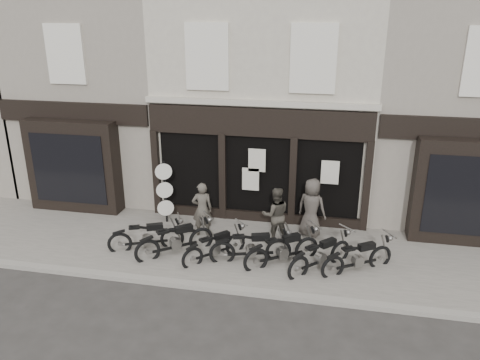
% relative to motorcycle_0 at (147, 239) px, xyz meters
% --- Properties ---
extents(ground_plane, '(90.00, 90.00, 0.00)m').
position_rel_motorcycle_0_xyz_m(ground_plane, '(2.83, -0.33, -0.42)').
color(ground_plane, '#2D2B28').
rests_on(ground_plane, ground).
extents(pavement, '(30.00, 4.20, 0.12)m').
position_rel_motorcycle_0_xyz_m(pavement, '(2.83, 0.57, -0.36)').
color(pavement, '#68645C').
rests_on(pavement, ground_plane).
extents(kerb, '(30.00, 0.25, 0.13)m').
position_rel_motorcycle_0_xyz_m(kerb, '(2.83, -1.58, -0.36)').
color(kerb, gray).
rests_on(kerb, ground_plane).
extents(central_building, '(7.30, 6.22, 8.34)m').
position_rel_motorcycle_0_xyz_m(central_building, '(2.83, 5.62, 3.66)').
color(central_building, beige).
rests_on(central_building, ground).
extents(neighbour_left, '(5.60, 6.73, 8.34)m').
position_rel_motorcycle_0_xyz_m(neighbour_left, '(-3.52, 5.57, 3.62)').
color(neighbour_left, gray).
rests_on(neighbour_left, ground).
extents(neighbour_right, '(5.60, 6.73, 8.34)m').
position_rel_motorcycle_0_xyz_m(neighbour_right, '(9.18, 5.57, 3.62)').
color(neighbour_right, gray).
rests_on(neighbour_right, ground).
extents(motorcycle_0, '(2.08, 1.17, 1.06)m').
position_rel_motorcycle_0_xyz_m(motorcycle_0, '(0.00, 0.00, 0.00)').
color(motorcycle_0, black).
rests_on(motorcycle_0, ground).
extents(motorcycle_1, '(2.00, 1.72, 1.14)m').
position_rel_motorcycle_0_xyz_m(motorcycle_1, '(0.93, -0.13, 0.03)').
color(motorcycle_1, black).
rests_on(motorcycle_1, ground).
extents(motorcycle_2, '(1.61, 1.69, 1.01)m').
position_rel_motorcycle_0_xyz_m(motorcycle_2, '(2.10, -0.16, -0.02)').
color(motorcycle_2, black).
rests_on(motorcycle_2, ground).
extents(motorcycle_3, '(2.25, 0.99, 1.11)m').
position_rel_motorcycle_0_xyz_m(motorcycle_3, '(3.12, -0.08, 0.02)').
color(motorcycle_3, black).
rests_on(motorcycle_3, ground).
extents(motorcycle_4, '(2.02, 1.59, 1.12)m').
position_rel_motorcycle_0_xyz_m(motorcycle_4, '(3.99, -0.05, 0.02)').
color(motorcycle_4, black).
rests_on(motorcycle_4, ground).
extents(motorcycle_5, '(1.75, 1.79, 1.08)m').
position_rel_motorcycle_0_xyz_m(motorcycle_5, '(5.03, -0.13, 0.01)').
color(motorcycle_5, black).
rests_on(motorcycle_5, ground).
extents(motorcycle_6, '(1.96, 1.44, 1.06)m').
position_rel_motorcycle_0_xyz_m(motorcycle_6, '(6.02, -0.05, -0.00)').
color(motorcycle_6, black).
rests_on(motorcycle_6, ground).
extents(man_left, '(0.72, 0.58, 1.72)m').
position_rel_motorcycle_0_xyz_m(man_left, '(1.35, 1.19, 0.56)').
color(man_left, '#4B463D').
rests_on(man_left, pavement).
extents(man_centre, '(0.98, 0.86, 1.72)m').
position_rel_motorcycle_0_xyz_m(man_centre, '(3.62, 1.22, 0.56)').
color(man_centre, '#3A362F').
rests_on(man_centre, pavement).
extents(man_right, '(1.05, 0.87, 1.85)m').
position_rel_motorcycle_0_xyz_m(man_right, '(4.65, 1.82, 0.62)').
color(man_right, '#433D38').
rests_on(man_right, pavement).
extents(advert_sign_post, '(0.51, 0.35, 2.23)m').
position_rel_motorcycle_0_xyz_m(advert_sign_post, '(-0.08, 1.85, 0.66)').
color(advert_sign_post, black).
rests_on(advert_sign_post, ground).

